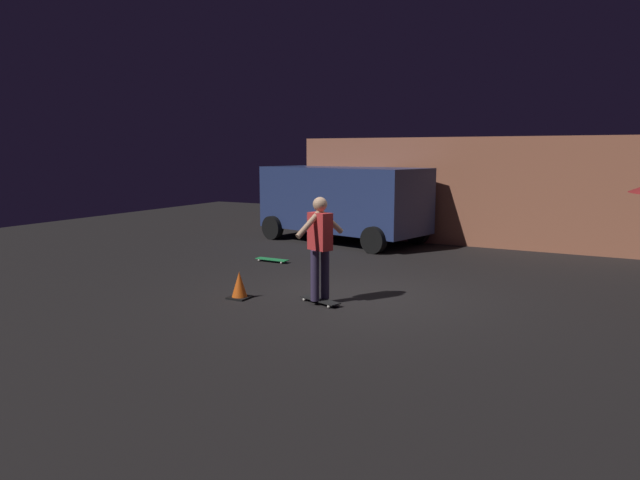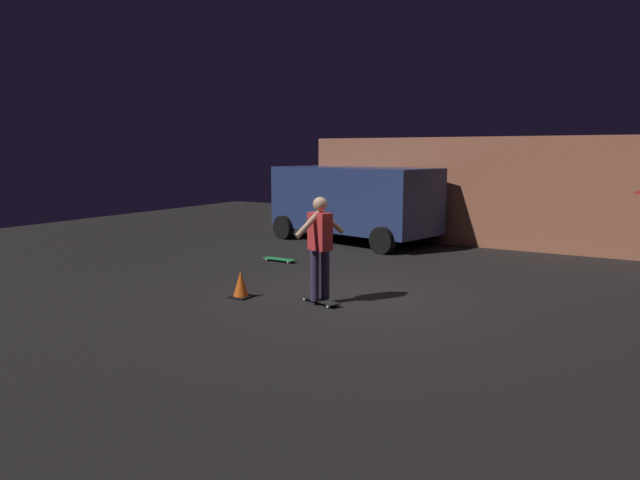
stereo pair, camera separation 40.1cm
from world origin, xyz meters
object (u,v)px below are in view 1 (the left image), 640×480
Objects in this scene: parked_van at (343,199)px; skater at (320,241)px; skateboard_ridden at (320,300)px; traffic_cone at (239,286)px; skateboard_spare at (272,260)px.

skater is at bearing -67.11° from parked_van.
skateboard_ridden is 0.48× the size of skater.
parked_van is 6.63m from skater.
traffic_cone is (1.22, -6.45, -0.95)m from parked_van.
traffic_cone is at bearing -66.68° from skateboard_spare.
parked_van reaches higher than skateboard_spare.
skateboard_ridden is 1.41m from traffic_cone.
traffic_cone is at bearing -79.29° from parked_van.
parked_van reaches higher than skateboard_ridden.
skateboard_spare is at bearing 134.97° from skateboard_ridden.
skater reaches higher than skateboard_ridden.
skater reaches higher than traffic_cone.
skateboard_ridden is 1.74× the size of traffic_cone.
traffic_cone is at bearing -166.09° from skater.
parked_van is 2.94× the size of skater.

